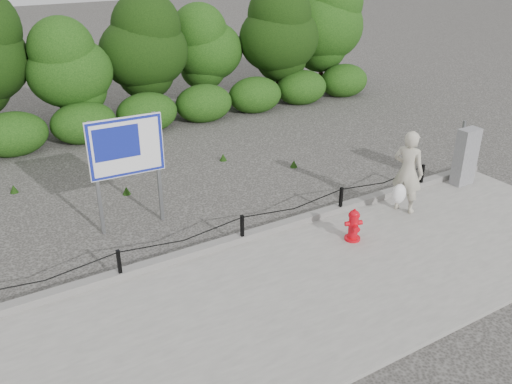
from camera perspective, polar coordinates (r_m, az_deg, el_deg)
The scene contains 9 objects.
ground at distance 10.93m, azimuth -1.44°, elevation -5.64°, with size 90.00×90.00×0.00m, color #2D2B28.
sidewalk at distance 9.51m, azimuth 4.67°, elevation -10.75°, with size 14.00×4.00×0.08m, color gray.
curb at distance 10.90m, azimuth -1.58°, elevation -4.85°, with size 14.00×0.22×0.14m, color slate.
chain_barrier at distance 10.71m, azimuth -1.47°, elevation -3.55°, with size 10.06×0.06×0.60m.
treeline at distance 18.11m, azimuth -15.17°, elevation 14.39°, with size 20.44×3.49×4.43m.
fire_hydrant at distance 10.98m, azimuth 10.23°, elevation -3.48°, with size 0.41×0.41×0.68m.
pedestrian at distance 12.15m, azimuth 15.63°, elevation 1.92°, with size 0.85×0.80×1.86m.
utility_cabinet at distance 14.07m, azimuth 21.18°, elevation 3.49°, with size 0.54×0.38×1.56m.
advertising_sign at distance 11.15m, azimuth -13.51°, elevation 4.13°, with size 1.53×0.19×2.44m.
Camera 1 is at (-4.61, -8.15, 5.65)m, focal length 38.00 mm.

